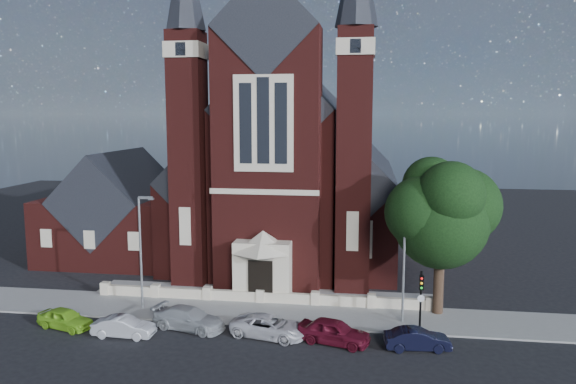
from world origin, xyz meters
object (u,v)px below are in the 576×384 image
at_px(street_lamp_left, 142,246).
at_px(street_lamp_right, 406,255).
at_px(church, 292,170).
at_px(street_tree, 443,216).
at_px(parish_hall, 120,215).
at_px(car_silver_b, 189,319).
at_px(car_dark_red, 334,331).
at_px(traffic_signal, 421,293).
at_px(car_lime_van, 65,319).
at_px(car_navy, 417,339).
at_px(car_white_suv, 269,326).
at_px(car_silver_a, 124,327).

xyz_separation_m(street_lamp_left, street_lamp_right, (18.00, 0.00, 0.00)).
bearing_deg(church, street_tree, -53.83).
xyz_separation_m(church, parish_hall, (-16.00, -4.94, -4.17)).
distance_m(parish_hall, car_silver_b, 21.35).
relative_size(street_tree, car_dark_red, 2.43).
height_order(traffic_signal, car_dark_red, traffic_signal).
distance_m(church, car_silver_b, 23.50).
xyz_separation_m(car_lime_van, car_dark_red, (17.25, 0.08, 0.10)).
distance_m(street_lamp_right, car_navy, 5.78).
distance_m(street_lamp_right, traffic_signal, 2.71).
distance_m(church, car_white_suv, 23.76).
height_order(street_lamp_left, car_silver_a, street_lamp_left).
relative_size(car_silver_b, car_navy, 1.26).
distance_m(church, street_tree, 21.38).
xyz_separation_m(street_lamp_left, car_silver_a, (0.71, -4.81, -3.97)).
bearing_deg(car_dark_red, parish_hall, 66.85).
relative_size(car_white_suv, car_navy, 1.25).
bearing_deg(car_silver_a, church, -16.50).
bearing_deg(car_dark_red, street_lamp_right, -31.05).
height_order(street_lamp_right, car_lime_van, street_lamp_right).
distance_m(street_lamp_right, car_dark_red, 7.04).
distance_m(church, car_lime_van, 26.81).
bearing_deg(parish_hall, street_lamp_right, -28.22).
relative_size(parish_hall, car_lime_van, 3.18).
height_order(church, street_lamp_left, church).
height_order(car_silver_a, car_white_suv, car_white_suv).
bearing_deg(traffic_signal, car_navy, -98.08).
relative_size(parish_hall, street_tree, 1.14).
relative_size(car_silver_a, car_navy, 1.00).
distance_m(car_silver_a, car_white_suv, 9.01).
bearing_deg(street_tree, traffic_signal, -115.95).
height_order(street_lamp_right, car_silver_a, street_lamp_right).
xyz_separation_m(street_lamp_right, car_navy, (0.54, -4.17, -3.97)).
bearing_deg(street_lamp_left, street_lamp_right, 0.00).
relative_size(street_lamp_left, car_silver_a, 2.11).
height_order(street_tree, car_lime_van, street_tree).
bearing_deg(street_tree, street_lamp_left, -175.24).
relative_size(church, car_dark_red, 7.94).
bearing_deg(street_lamp_right, car_silver_a, -164.45).
xyz_separation_m(car_silver_b, car_white_suv, (5.29, -0.48, -0.03)).
xyz_separation_m(street_tree, car_silver_a, (-19.80, -6.52, -6.33)).
xyz_separation_m(car_lime_van, car_navy, (22.14, -0.10, -0.02)).
height_order(car_lime_van, car_navy, car_lime_van).
bearing_deg(car_white_suv, street_lamp_right, -54.77).
xyz_separation_m(parish_hall, car_white_suv, (17.72, -17.53, -3.34)).
bearing_deg(car_silver_a, parish_hall, 25.43).
relative_size(street_lamp_left, car_dark_red, 1.84).
bearing_deg(traffic_signal, car_white_suv, -168.09).
distance_m(car_silver_b, car_dark_red, 9.37).
xyz_separation_m(street_tree, car_silver_b, (-16.17, -4.76, -6.26)).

